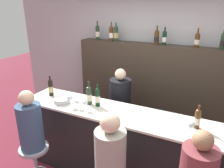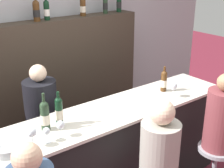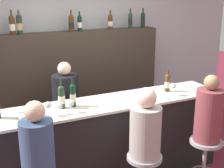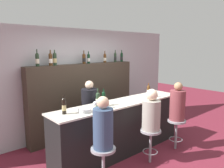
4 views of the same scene
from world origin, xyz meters
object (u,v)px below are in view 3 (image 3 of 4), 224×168
at_px(wine_bottle_backbar_5, 110,22).
at_px(guest_seated_middle, 145,128).
at_px(wine_glass_0, 48,106).
at_px(bar_stool_right, 205,150).
at_px(wine_bottle_backbar_4, 80,23).
at_px(wine_bottle_backbar_6, 130,20).
at_px(bartender, 67,119).
at_px(bar_stool_middle, 144,167).
at_px(guest_seated_right, 209,113).
at_px(wine_bottle_backbar_3, 71,23).
at_px(wine_bottle_counter_3, 167,82).
at_px(guest_seated_left, 37,149).
at_px(wine_bottle_backbar_7, 143,20).
at_px(wine_glass_3, 173,87).
at_px(wine_bottle_backbar_2, 19,24).
at_px(metal_bowl, 30,115).
at_px(wine_bottle_backbar_1, 12,25).
at_px(wine_bottle_counter_2, 73,95).
at_px(wine_glass_2, 71,104).
at_px(wine_bottle_counter_1, 61,97).
at_px(wine_glass_1, 59,107).

height_order(wine_bottle_backbar_5, guest_seated_middle, wine_bottle_backbar_5).
relative_size(wine_glass_0, bar_stool_right, 0.26).
xyz_separation_m(wine_bottle_backbar_4, wine_bottle_backbar_6, (0.87, -0.00, 0.01)).
relative_size(wine_bottle_backbar_4, bartender, 0.20).
relative_size(wine_bottle_backbar_6, bar_stool_right, 0.49).
distance_m(bar_stool_middle, guest_seated_right, 0.98).
bearing_deg(wine_bottle_backbar_3, wine_bottle_backbar_4, 0.00).
bearing_deg(bar_stool_middle, wine_bottle_backbar_6, 65.86).
height_order(wine_bottle_counter_3, bar_stool_right, wine_bottle_counter_3).
height_order(guest_seated_left, bartender, bartender).
relative_size(wine_bottle_backbar_7, guest_seated_middle, 0.41).
xyz_separation_m(wine_bottle_backbar_6, bartender, (-1.35, -0.70, -1.22)).
distance_m(wine_glass_3, guest_seated_left, 1.92).
relative_size(wine_bottle_backbar_6, wine_bottle_backbar_7, 1.00).
relative_size(bar_stool_middle, guest_seated_middle, 0.84).
height_order(wine_bottle_backbar_2, metal_bowl, wine_bottle_backbar_2).
bearing_deg(wine_bottle_counter_3, wine_glass_3, -103.96).
relative_size(wine_bottle_backbar_2, wine_bottle_backbar_5, 1.11).
distance_m(wine_bottle_backbar_7, bartender, 2.12).
bearing_deg(guest_seated_right, wine_glass_3, 105.11).
xyz_separation_m(wine_bottle_backbar_1, bartender, (0.51, -0.70, -1.23)).
relative_size(guest_seated_middle, guest_seated_right, 0.96).
distance_m(wine_bottle_counter_2, guest_seated_middle, 0.92).
xyz_separation_m(wine_bottle_backbar_3, wine_glass_2, (-0.52, -1.46, -0.72)).
xyz_separation_m(wine_bottle_counter_2, bartender, (0.08, 0.58, -0.53)).
distance_m(wine_bottle_backbar_4, wine_glass_2, 1.75).
relative_size(wine_bottle_counter_2, wine_bottle_backbar_4, 1.09).
bearing_deg(wine_bottle_backbar_6, guest_seated_right, -90.99).
bearing_deg(bar_stool_middle, wine_bottle_counter_1, 134.35).
bearing_deg(guest_seated_left, wine_glass_3, 15.80).
bearing_deg(wine_bottle_counter_2, wine_bottle_backbar_1, 108.35).
distance_m(wine_bottle_backbar_1, bartender, 1.50).
distance_m(wine_glass_2, bar_stool_right, 1.71).
bearing_deg(wine_bottle_backbar_5, metal_bowl, -138.45).
height_order(wine_bottle_backbar_6, wine_bottle_backbar_7, same).
bearing_deg(wine_bottle_backbar_1, guest_seated_right, -47.29).
height_order(wine_bottle_backbar_2, wine_glass_0, wine_bottle_backbar_2).
bearing_deg(guest_seated_middle, wine_bottle_backbar_5, 75.09).
bearing_deg(wine_glass_0, wine_glass_1, 0.00).
relative_size(wine_glass_1, guest_seated_right, 0.16).
distance_m(wine_bottle_counter_1, wine_bottle_backbar_1, 1.48).
bearing_deg(wine_bottle_counter_1, wine_bottle_counter_3, -0.00).
relative_size(wine_bottle_backbar_5, bartender, 0.21).
distance_m(wine_bottle_backbar_2, wine_bottle_backbar_5, 1.40).
distance_m(wine_bottle_backbar_1, wine_bottle_backbar_7, 2.10).
height_order(metal_bowl, bar_stool_right, metal_bowl).
xyz_separation_m(wine_bottle_backbar_3, guest_seated_left, (-1.01, -1.98, -0.90)).
bearing_deg(wine_bottle_backbar_1, wine_bottle_backbar_3, 0.00).
bearing_deg(wine_bottle_counter_3, guest_seated_middle, -137.19).
xyz_separation_m(wine_bottle_counter_1, wine_bottle_counter_2, (0.14, 0.00, 0.00)).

